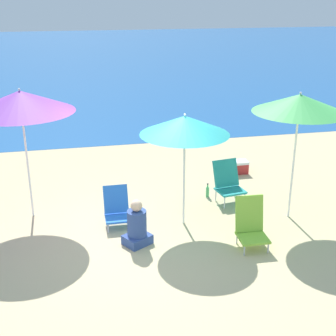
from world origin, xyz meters
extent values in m
plane|color=#C6B284|center=(0.00, 0.00, 0.00)|extent=(60.00, 60.00, 0.00)
cube|color=#1E5699|center=(0.00, 25.20, 0.00)|extent=(60.00, 40.00, 0.01)
cylinder|color=white|center=(2.68, 0.22, 1.00)|extent=(0.04, 0.04, 2.00)
cone|color=#47B756|center=(2.68, 0.22, 2.16)|extent=(1.62, 1.62, 0.32)
sphere|color=white|center=(2.68, 0.22, 2.34)|extent=(0.04, 0.04, 0.04)
cylinder|color=white|center=(-2.01, 1.26, 1.00)|extent=(0.04, 0.04, 2.00)
cone|color=purple|center=(-2.01, 1.26, 2.19)|extent=(1.86, 1.86, 0.38)
sphere|color=white|center=(-2.01, 1.26, 2.39)|extent=(0.04, 0.04, 0.04)
cylinder|color=white|center=(0.69, 0.38, 0.84)|extent=(0.04, 0.04, 1.69)
cone|color=teal|center=(0.69, 0.38, 1.85)|extent=(1.54, 1.54, 0.32)
sphere|color=white|center=(0.69, 0.38, 2.03)|extent=(0.04, 0.04, 0.04)
cylinder|color=silver|center=(1.37, -0.92, 0.09)|extent=(0.02, 0.02, 0.18)
cylinder|color=silver|center=(1.77, -0.93, 0.09)|extent=(0.02, 0.02, 0.18)
cylinder|color=silver|center=(1.39, -0.53, 0.09)|extent=(0.02, 0.02, 0.18)
cylinder|color=silver|center=(1.79, -0.55, 0.09)|extent=(0.02, 0.02, 0.18)
cube|color=#8ECC3D|center=(1.58, -0.73, 0.20)|extent=(0.48, 0.47, 0.04)
cube|color=#8ECC3D|center=(1.59, -0.51, 0.52)|extent=(0.48, 0.16, 0.62)
cylinder|color=silver|center=(-0.69, 0.29, 0.08)|extent=(0.02, 0.02, 0.17)
cylinder|color=silver|center=(-0.31, 0.29, 0.08)|extent=(0.02, 0.02, 0.17)
cylinder|color=silver|center=(-0.69, 0.64, 0.08)|extent=(0.02, 0.02, 0.17)
cylinder|color=silver|center=(-0.31, 0.64, 0.08)|extent=(0.02, 0.02, 0.17)
cube|color=blue|center=(-0.50, 0.46, 0.19)|extent=(0.44, 0.42, 0.04)
cube|color=blue|center=(-0.50, 0.67, 0.46)|extent=(0.44, 0.22, 0.48)
cylinder|color=silver|center=(1.61, 0.79, 0.12)|extent=(0.02, 0.02, 0.25)
cylinder|color=silver|center=(2.05, 0.86, 0.12)|extent=(0.02, 0.02, 0.25)
cylinder|color=silver|center=(1.55, 1.17, 0.12)|extent=(0.02, 0.02, 0.25)
cylinder|color=silver|center=(1.99, 1.24, 0.12)|extent=(0.02, 0.02, 0.25)
cube|color=teal|center=(1.80, 1.02, 0.27)|extent=(0.58, 0.52, 0.04)
cube|color=teal|center=(1.76, 1.24, 0.56)|extent=(0.55, 0.30, 0.53)
cube|color=#334C8C|center=(-0.25, -0.20, 0.08)|extent=(0.54, 0.52, 0.16)
cylinder|color=#334C8C|center=(-0.25, -0.20, 0.38)|extent=(0.32, 0.32, 0.45)
sphere|color=beige|center=(-0.25, -0.20, 0.70)|extent=(0.20, 0.20, 0.20)
cylinder|color=#4CB266|center=(1.44, 1.39, 0.10)|extent=(0.07, 0.07, 0.21)
cylinder|color=#4CB266|center=(1.44, 1.39, 0.24)|extent=(0.03, 0.03, 0.07)
cylinder|color=black|center=(1.44, 1.39, 0.29)|extent=(0.03, 0.03, 0.02)
cube|color=#B72828|center=(2.51, 2.54, 0.12)|extent=(0.45, 0.28, 0.24)
cube|color=white|center=(2.51, 2.54, 0.27)|extent=(0.46, 0.29, 0.06)
camera|label=1|loc=(-1.17, -7.03, 3.97)|focal=50.00mm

